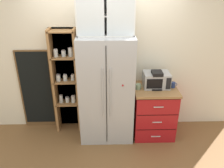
# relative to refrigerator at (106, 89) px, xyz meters

# --- Properties ---
(ground_plane) EXTENTS (10.64, 10.64, 0.00)m
(ground_plane) POSITION_rel_refrigerator_xyz_m (-0.00, -0.02, -0.92)
(ground_plane) COLOR brown
(wall_back_cream) EXTENTS (4.95, 0.10, 2.55)m
(wall_back_cream) POSITION_rel_refrigerator_xyz_m (-0.00, 0.38, 0.36)
(wall_back_cream) COLOR silver
(wall_back_cream) RESTS_ON ground
(refrigerator) EXTENTS (0.90, 0.68, 1.83)m
(refrigerator) POSITION_rel_refrigerator_xyz_m (0.00, 0.00, 0.00)
(refrigerator) COLOR #ADAFB5
(refrigerator) RESTS_ON ground
(pantry_shelf_column) EXTENTS (0.49, 0.30, 1.90)m
(pantry_shelf_column) POSITION_rel_refrigerator_xyz_m (-0.71, 0.26, 0.07)
(pantry_shelf_column) COLOR brown
(pantry_shelf_column) RESTS_ON ground
(counter_cabinet) EXTENTS (0.74, 0.66, 0.92)m
(counter_cabinet) POSITION_rel_refrigerator_xyz_m (0.84, 0.01, -0.45)
(counter_cabinet) COLOR #A8161C
(counter_cabinet) RESTS_ON ground
(microwave) EXTENTS (0.44, 0.33, 0.26)m
(microwave) POSITION_rel_refrigerator_xyz_m (0.85, 0.06, 0.13)
(microwave) COLOR #ADAFB5
(microwave) RESTS_ON counter_cabinet
(coffee_maker) EXTENTS (0.17, 0.20, 0.31)m
(coffee_maker) POSITION_rel_refrigerator_xyz_m (0.84, 0.02, 0.16)
(coffee_maker) COLOR black
(coffee_maker) RESTS_ON counter_cabinet
(mug_sage) EXTENTS (0.12, 0.09, 0.09)m
(mug_sage) POSITION_rel_refrigerator_xyz_m (0.54, -0.02, 0.05)
(mug_sage) COLOR #8CA37F
(mug_sage) RESTS_ON counter_cabinet
(mug_navy) EXTENTS (0.11, 0.08, 0.10)m
(mug_navy) POSITION_rel_refrigerator_xyz_m (1.14, 0.02, 0.05)
(mug_navy) COLOR navy
(mug_navy) RESTS_ON counter_cabinet
(bottle_clear) EXTENTS (0.07, 0.07, 0.29)m
(bottle_clear) POSITION_rel_refrigerator_xyz_m (0.84, -0.00, 0.13)
(bottle_clear) COLOR silver
(bottle_clear) RESTS_ON counter_cabinet
(bottle_cobalt) EXTENTS (0.07, 0.07, 0.29)m
(bottle_cobalt) POSITION_rel_refrigerator_xyz_m (0.84, 0.11, 0.13)
(bottle_cobalt) COLOR navy
(bottle_cobalt) RESTS_ON counter_cabinet
(upper_cabinet) EXTENTS (0.86, 0.32, 0.59)m
(upper_cabinet) POSITION_rel_refrigerator_xyz_m (-0.00, 0.05, 1.21)
(upper_cabinet) COLOR silver
(upper_cabinet) RESTS_ON refrigerator
(chalkboard_menu) EXTENTS (0.60, 0.04, 1.51)m
(chalkboard_menu) POSITION_rel_refrigerator_xyz_m (-1.27, 0.30, -0.15)
(chalkboard_menu) COLOR brown
(chalkboard_menu) RESTS_ON ground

